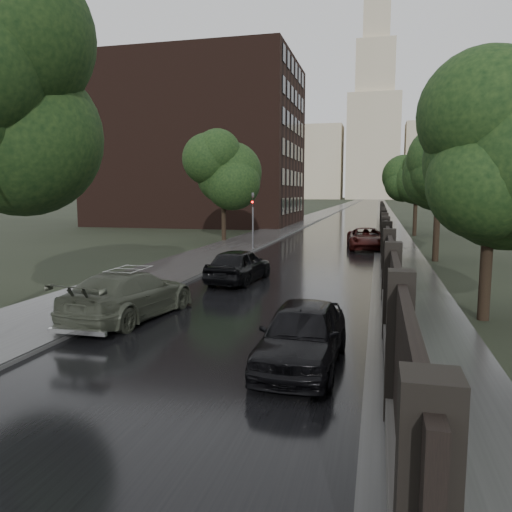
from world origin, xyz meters
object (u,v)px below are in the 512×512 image
object	(u,v)px
volga_sedan	(130,295)
car_right_far	(366,239)
traffic_light	(253,216)
hatchback_left	(239,265)
tree_left_far	(223,177)
tree_right_b	(439,176)
car_right_near	(302,334)
tree_right_c	(416,182)
tree_right_a	(492,161)

from	to	relation	value
volga_sedan	car_right_far	xyz separation A→B (m)	(6.84, 21.88, -0.02)
traffic_light	hatchback_left	distance (m)	12.83
tree_left_far	tree_right_b	world-z (taller)	tree_left_far
volga_sedan	car_right_near	bearing A→B (deg)	159.61
tree_right_c	hatchback_left	world-z (taller)	tree_right_c
tree_right_a	car_right_near	world-z (taller)	tree_right_a
tree_right_b	volga_sedan	bearing A→B (deg)	-123.58
tree_left_far	car_right_far	xyz separation A→B (m)	(11.40, -2.61, -4.48)
tree_right_a	tree_right_b	size ratio (longest dim) A/B	1.00
tree_left_far	tree_right_c	xyz separation A→B (m)	(15.50, 10.00, -0.29)
tree_left_far	traffic_light	world-z (taller)	tree_left_far
tree_right_b	hatchback_left	size ratio (longest dim) A/B	1.54
tree_right_c	traffic_light	xyz separation A→B (m)	(-11.80, -15.01, -2.55)
tree_right_b	traffic_light	world-z (taller)	tree_right_b
hatchback_left	car_right_near	distance (m)	10.99
tree_right_c	volga_sedan	size ratio (longest dim) A/B	1.31
tree_right_c	traffic_light	world-z (taller)	tree_right_c
hatchback_left	tree_right_a	bearing A→B (deg)	159.83
tree_left_far	car_right_far	world-z (taller)	tree_left_far
tree_right_a	tree_right_c	bearing A→B (deg)	90.00
traffic_light	car_right_near	distance (m)	23.64
tree_right_b	hatchback_left	world-z (taller)	tree_right_b
tree_right_a	volga_sedan	distance (m)	11.98
tree_right_c	hatchback_left	size ratio (longest dim) A/B	1.54
tree_right_b	car_right_far	world-z (taller)	tree_right_b
traffic_light	car_right_near	xyz separation A→B (m)	(6.86, -22.56, -1.64)
car_right_far	car_right_near	bearing A→B (deg)	-97.95
tree_left_far	tree_right_b	xyz separation A→B (m)	(15.50, -8.00, -0.29)
car_right_near	car_right_far	bearing A→B (deg)	89.44
tree_left_far	hatchback_left	world-z (taller)	tree_left_far
tree_right_a	car_right_near	bearing A→B (deg)	-131.60
tree_right_a	tree_right_b	bearing A→B (deg)	90.00
hatchback_left	car_right_near	world-z (taller)	hatchback_left
tree_right_c	hatchback_left	distance (m)	29.31
tree_right_c	tree_left_far	bearing A→B (deg)	-147.17
tree_right_c	car_right_far	xyz separation A→B (m)	(-4.10, -12.61, -4.19)
tree_right_c	hatchback_left	xyz separation A→B (m)	(-9.30, -27.48, -4.17)
tree_right_a	car_right_far	size ratio (longest dim) A/B	1.28
tree_right_b	hatchback_left	xyz separation A→B (m)	(-9.30, -9.48, -4.17)
tree_left_far	car_right_far	bearing A→B (deg)	-12.89
tree_right_c	car_right_far	size ratio (longest dim) A/B	1.28
hatchback_left	car_right_far	distance (m)	15.75
car_right_near	car_right_far	world-z (taller)	car_right_far
car_right_far	tree_right_b	bearing A→B (deg)	-58.77
traffic_light	tree_right_c	bearing A→B (deg)	51.82
hatchback_left	tree_left_far	bearing A→B (deg)	-64.72
car_right_far	traffic_light	bearing A→B (deg)	-168.73
traffic_light	car_right_far	bearing A→B (deg)	17.29
tree_right_b	volga_sedan	size ratio (longest dim) A/B	1.31
tree_right_c	traffic_light	distance (m)	19.26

